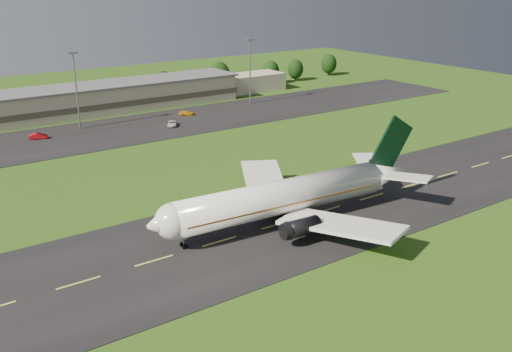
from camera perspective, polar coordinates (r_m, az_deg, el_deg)
ground at (r=88.69m, az=-3.67°, el=-6.60°), size 360.00×360.00×0.00m
taxiway at (r=88.67m, az=-3.67°, el=-6.57°), size 220.00×30.00×0.10m
apron at (r=151.39m, az=-17.98°, el=3.62°), size 260.00×30.00×0.10m
airliner at (r=93.38m, az=3.02°, el=-2.08°), size 51.29×42.07×15.57m
terminal at (r=174.85m, az=-18.52°, el=6.94°), size 145.00×16.00×8.40m
light_mast_centre at (r=157.61m, az=-17.61°, el=9.00°), size 2.40×1.20×20.35m
light_mast_east at (r=181.34m, az=-0.60°, el=11.16°), size 2.40×1.20×20.35m
tree_line at (r=190.02m, az=-13.41°, el=8.63°), size 200.71×9.12×10.07m
service_vehicle_b at (r=153.05m, az=-20.95°, el=3.75°), size 4.80×2.94×1.49m
service_vehicle_c at (r=157.13m, az=-8.38°, el=5.21°), size 4.47×5.39×1.37m
service_vehicle_d at (r=169.10m, az=-6.96°, el=6.27°), size 4.70×3.61×1.27m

